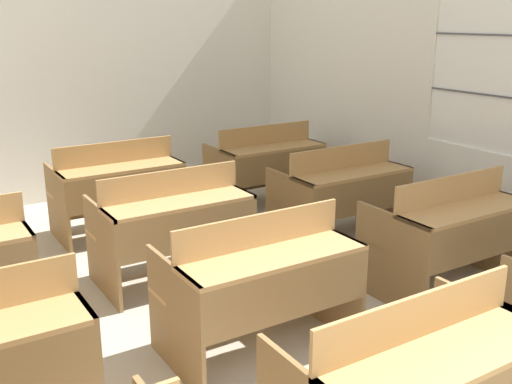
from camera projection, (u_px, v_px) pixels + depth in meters
wall_back at (62, 75)px, 6.84m from camera, size 5.80×0.06×2.93m
wall_right_with_window at (467, 90)px, 5.59m from camera, size 0.06×6.63×2.93m
bench_front_center at (415, 384)px, 2.75m from camera, size 1.20×0.76×0.94m
bench_second_center at (261, 281)px, 3.82m from camera, size 1.20×0.76×0.94m
bench_second_right at (449, 231)px, 4.70m from camera, size 1.20×0.76×0.94m
bench_third_center at (173, 224)px, 4.87m from camera, size 1.20×0.76×0.94m
bench_third_right at (342, 192)px, 5.74m from camera, size 1.20×0.76×0.94m
bench_back_center at (117, 186)px, 5.93m from camera, size 1.20×0.76×0.94m
bench_back_right at (266, 164)px, 6.81m from camera, size 1.20×0.76×0.94m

